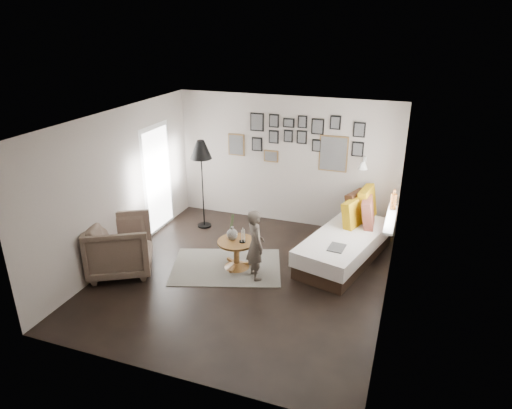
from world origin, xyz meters
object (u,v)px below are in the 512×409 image
(vase, at_px, (232,232))
(pedestal_table, at_px, (237,255))
(daybed, at_px, (346,241))
(armchair, at_px, (120,246))
(magazine_basket, at_px, (120,260))
(demijohn_small, at_px, (344,271))
(child, at_px, (255,245))
(floor_lamp, at_px, (201,153))
(demijohn_large, at_px, (324,263))

(vase, bearing_deg, pedestal_table, -14.04)
(daybed, relative_size, armchair, 2.33)
(vase, xyz_separation_m, armchair, (-1.69, -0.78, -0.18))
(magazine_basket, xyz_separation_m, demijohn_small, (3.57, 0.99, -0.05))
(pedestal_table, xyz_separation_m, child, (0.41, -0.20, 0.36))
(daybed, xyz_separation_m, demijohn_small, (0.11, -0.74, -0.18))
(daybed, bearing_deg, demijohn_small, -66.60)
(daybed, relative_size, child, 1.99)
(demijohn_small, bearing_deg, child, -163.03)
(daybed, bearing_deg, floor_lamp, -172.11)
(vase, relative_size, child, 0.38)
(demijohn_small, xyz_separation_m, child, (-1.37, -0.42, 0.44))
(magazine_basket, height_order, demijohn_large, demijohn_large)
(armchair, height_order, floor_lamp, floor_lamp)
(pedestal_table, height_order, armchair, armchair)
(vase, height_order, child, child)
(armchair, height_order, demijohn_small, armchair)
(demijohn_large, height_order, demijohn_small, demijohn_large)
(pedestal_table, height_order, floor_lamp, floor_lamp)
(vase, relative_size, demijohn_small, 1.10)
(daybed, bearing_deg, armchair, -138.34)
(daybed, bearing_deg, child, -122.29)
(magazine_basket, relative_size, demijohn_large, 0.90)
(child, bearing_deg, vase, 27.58)
(magazine_basket, relative_size, demijohn_small, 0.99)
(vase, bearing_deg, floor_lamp, 131.76)
(floor_lamp, xyz_separation_m, magazine_basket, (-0.53, -2.10, -1.35))
(vase, height_order, floor_lamp, floor_lamp)
(daybed, bearing_deg, pedestal_table, -135.02)
(daybed, bearing_deg, magazine_basket, -138.37)
(daybed, height_order, demijohn_small, daybed)
(daybed, distance_m, armchair, 3.85)
(daybed, distance_m, magazine_basket, 3.87)
(magazine_basket, bearing_deg, daybed, 26.54)
(pedestal_table, bearing_deg, demijohn_large, 13.28)
(magazine_basket, height_order, child, child)
(vase, distance_m, armchair, 1.86)
(floor_lamp, distance_m, demijohn_large, 3.18)
(daybed, relative_size, magazine_basket, 5.79)
(pedestal_table, height_order, demijohn_large, pedestal_table)
(pedestal_table, height_order, demijohn_small, pedestal_table)
(vase, bearing_deg, demijohn_large, 11.88)
(pedestal_table, relative_size, daybed, 0.27)
(magazine_basket, bearing_deg, demijohn_small, 15.42)
(floor_lamp, distance_m, magazine_basket, 2.55)
(magazine_basket, bearing_deg, child, 14.43)
(daybed, relative_size, demijohn_small, 5.71)
(floor_lamp, bearing_deg, daybed, -7.20)
(magazine_basket, bearing_deg, vase, 24.73)
(vase, distance_m, floor_lamp, 1.98)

